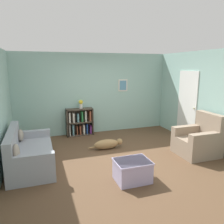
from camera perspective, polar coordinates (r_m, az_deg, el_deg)
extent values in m
plane|color=brown|center=(5.45, 1.39, -11.69)|extent=(14.00, 14.00, 0.00)
cube|color=#93BCB2|center=(7.21, -4.78, 4.80)|extent=(5.60, 0.10, 2.60)
cube|color=silver|center=(7.43, 2.86, 6.98)|extent=(0.32, 0.02, 0.40)
cube|color=#568EAD|center=(7.42, 2.89, 6.97)|extent=(0.24, 0.01, 0.32)
cube|color=#93BCB2|center=(6.41, 23.38, 3.01)|extent=(0.10, 5.00, 2.60)
cube|color=white|center=(6.94, 18.97, 1.64)|extent=(0.02, 0.84, 2.05)
sphere|color=tan|center=(6.67, 20.63, 0.90)|extent=(0.05, 0.05, 0.05)
cube|color=#9399A3|center=(5.22, -20.19, -11.09)|extent=(0.89, 1.77, 0.41)
cube|color=#9399A3|center=(5.11, -24.65, -6.85)|extent=(0.16, 1.77, 0.44)
cube|color=#9399A3|center=(4.37, -20.65, -11.50)|extent=(0.89, 0.16, 0.18)
cube|color=#9399A3|center=(5.89, -20.27, -5.44)|extent=(0.89, 0.16, 0.18)
ellipsoid|color=gray|center=(4.53, -23.80, -9.79)|extent=(0.14, 0.35, 0.35)
ellipsoid|color=gray|center=(5.71, -22.80, -5.61)|extent=(0.14, 0.29, 0.29)
cube|color=#42382D|center=(6.99, -11.69, -2.83)|extent=(0.04, 0.28, 0.87)
cube|color=#42382D|center=(7.13, -5.23, -2.35)|extent=(0.04, 0.28, 0.87)
cube|color=#42382D|center=(7.18, -8.62, -2.34)|extent=(0.85, 0.02, 0.87)
cube|color=#42382D|center=(7.17, -8.32, -5.82)|extent=(0.85, 0.28, 0.04)
cube|color=#42382D|center=(7.05, -8.43, -2.59)|extent=(0.85, 0.28, 0.04)
cube|color=#42382D|center=(6.96, -8.53, 0.74)|extent=(0.85, 0.28, 0.04)
cube|color=silver|center=(7.06, -11.02, -4.69)|extent=(0.03, 0.21, 0.36)
cube|color=silver|center=(6.95, -11.08, -1.41)|extent=(0.05, 0.21, 0.32)
cube|color=#60939E|center=(7.07, -10.13, -4.66)|extent=(0.04, 0.21, 0.35)
cube|color=silver|center=(6.97, -10.05, -1.43)|extent=(0.05, 0.21, 0.29)
cube|color=brown|center=(7.10, -9.17, -4.77)|extent=(0.03, 0.21, 0.30)
cube|color=#60939E|center=(7.00, -8.93, -1.46)|extent=(0.05, 0.21, 0.26)
cube|color=brown|center=(7.11, -8.35, -4.70)|extent=(0.04, 0.21, 0.30)
cube|color=#287A3D|center=(7.01, -7.88, -1.13)|extent=(0.05, 0.21, 0.33)
cube|color=silver|center=(7.13, -7.43, -4.55)|extent=(0.05, 0.21, 0.32)
cube|color=silver|center=(7.03, -6.99, -1.03)|extent=(0.04, 0.21, 0.34)
cube|color=#234C9E|center=(7.15, -6.62, -4.40)|extent=(0.03, 0.21, 0.34)
cube|color=brown|center=(7.07, -5.81, -0.97)|extent=(0.05, 0.21, 0.33)
cube|color=#7A2D84|center=(7.18, -5.71, -4.52)|extent=(0.04, 0.21, 0.29)
cube|color=gray|center=(5.92, 21.10, -8.29)|extent=(0.92, 0.86, 0.44)
cube|color=gray|center=(6.01, 24.19, -3.06)|extent=(0.18, 0.86, 0.60)
cube|color=gray|center=(5.58, 23.59, -6.14)|extent=(0.92, 0.18, 0.22)
cube|color=gray|center=(6.07, 19.28, -4.39)|extent=(0.92, 0.18, 0.22)
cube|color=#ADA3CC|center=(4.37, 5.33, -15.00)|extent=(0.64, 0.51, 0.41)
cube|color=#BBB0DC|center=(4.29, 5.38, -12.71)|extent=(0.67, 0.53, 0.03)
ellipsoid|color=#9E7A4C|center=(5.91, -1.48, -8.40)|extent=(0.68, 0.24, 0.26)
sphere|color=#9E7A4C|center=(6.02, 2.00, -7.70)|extent=(0.16, 0.16, 0.16)
ellipsoid|color=#9E7A4C|center=(5.88, -5.27, -9.27)|extent=(0.20, 0.05, 0.05)
cylinder|color=silver|center=(6.95, -8.13, 1.52)|extent=(0.10, 0.10, 0.15)
sphere|color=yellow|center=(6.93, -8.16, 2.59)|extent=(0.13, 0.13, 0.13)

